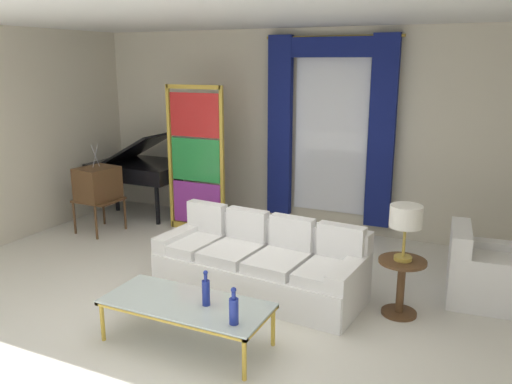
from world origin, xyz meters
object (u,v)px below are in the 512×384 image
object	(u,v)px
couch_white_long	(262,264)
table_lamp_brass	(406,219)
peacock_figurine	(207,229)
coffee_table	(186,305)
round_side_table	(401,282)
stained_glass_divider	(196,163)
grand_piano	(141,168)
armchair_white	(482,275)
bottle_blue_decanter	(206,291)
vintage_tv	(98,185)
bottle_crystal_tall	(234,309)

from	to	relation	value
couch_white_long	table_lamp_brass	bearing A→B (deg)	1.77
peacock_figurine	table_lamp_brass	bearing A→B (deg)	-19.21
coffee_table	couch_white_long	bearing A→B (deg)	84.05
coffee_table	round_side_table	bearing A→B (deg)	39.89
stained_glass_divider	grand_piano	xyz separation A→B (m)	(-1.29, 0.35, -0.26)
armchair_white	round_side_table	size ratio (longest dim) A/B	1.50
bottle_blue_decanter	grand_piano	world-z (taller)	grand_piano
vintage_tv	grand_piano	size ratio (longest dim) A/B	0.90
round_side_table	grand_piano	size ratio (longest dim) A/B	0.40
couch_white_long	round_side_table	world-z (taller)	couch_white_long
bottle_blue_decanter	table_lamp_brass	world-z (taller)	table_lamp_brass
bottle_blue_decanter	grand_piano	xyz separation A→B (m)	(-3.11, 3.17, 0.26)
bottle_crystal_tall	round_side_table	xyz separation A→B (m)	(1.10, 1.57, -0.19)
bottle_crystal_tall	vintage_tv	bearing A→B (deg)	146.26
stained_glass_divider	round_side_table	xyz separation A→B (m)	(3.30, -1.45, -0.70)
bottle_blue_decanter	vintage_tv	distance (m)	3.81
stained_glass_divider	table_lamp_brass	distance (m)	3.60
peacock_figurine	table_lamp_brass	xyz separation A→B (m)	(2.86, -1.00, 0.81)
coffee_table	vintage_tv	distance (m)	3.68
table_lamp_brass	grand_piano	world-z (taller)	grand_piano
couch_white_long	bottle_crystal_tall	distance (m)	1.60
couch_white_long	round_side_table	xyz separation A→B (m)	(1.53, 0.05, 0.05)
armchair_white	peacock_figurine	xyz separation A→B (m)	(-3.60, 0.28, -0.07)
armchair_white	table_lamp_brass	size ratio (longest dim) A/B	1.56
stained_glass_divider	table_lamp_brass	bearing A→B (deg)	-23.68
bottle_blue_decanter	round_side_table	world-z (taller)	bottle_blue_decanter
bottle_crystal_tall	grand_piano	bearing A→B (deg)	136.03
bottle_crystal_tall	peacock_figurine	xyz separation A→B (m)	(-1.76, 2.56, -0.32)
coffee_table	bottle_blue_decanter	xyz separation A→B (m)	(0.20, 0.03, 0.17)
coffee_table	round_side_table	size ratio (longest dim) A/B	2.60
bottle_blue_decanter	peacock_figurine	world-z (taller)	bottle_blue_decanter
vintage_tv	grand_piano	distance (m)	1.02
grand_piano	peacock_figurine	bearing A→B (deg)	-24.89
couch_white_long	peacock_figurine	distance (m)	1.69
armchair_white	grand_piano	xyz separation A→B (m)	(-5.33, 1.08, 0.51)
stained_glass_divider	grand_piano	world-z (taller)	stained_glass_divider
couch_white_long	armchair_white	bearing A→B (deg)	18.63
vintage_tv	armchair_white	distance (m)	5.38
bottle_blue_decanter	vintage_tv	world-z (taller)	vintage_tv
couch_white_long	stained_glass_divider	distance (m)	2.43
bottle_crystal_tall	armchair_white	distance (m)	2.95
couch_white_long	round_side_table	distance (m)	1.53
coffee_table	table_lamp_brass	world-z (taller)	table_lamp_brass
bottle_crystal_tall	table_lamp_brass	size ratio (longest dim) A/B	0.58
bottle_blue_decanter	round_side_table	xyz separation A→B (m)	(1.48, 1.37, -0.19)
couch_white_long	round_side_table	bearing A→B (deg)	1.77
bottle_blue_decanter	stained_glass_divider	xyz separation A→B (m)	(-1.82, 2.82, 0.51)
bottle_blue_decanter	bottle_crystal_tall	xyz separation A→B (m)	(0.38, -0.20, -0.00)
couch_white_long	stained_glass_divider	xyz separation A→B (m)	(-1.76, 1.49, 0.75)
stained_glass_divider	round_side_table	bearing A→B (deg)	-23.68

